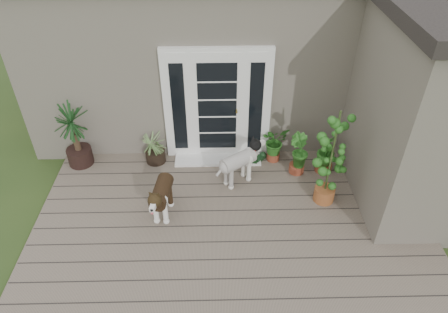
{
  "coord_description": "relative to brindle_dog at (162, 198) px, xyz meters",
  "views": [
    {
      "loc": [
        -0.22,
        -3.67,
        4.86
      ],
      "look_at": [
        -0.1,
        1.75,
        0.7
      ],
      "focal_mm": 32.67,
      "sensor_mm": 36.0,
      "label": 1
    }
  ],
  "objects": [
    {
      "name": "clog_left",
      "position": [
        1.58,
        1.34,
        -0.3
      ],
      "size": [
        0.21,
        0.34,
        0.1
      ],
      "primitive_type": null,
      "rotation": [
        0.0,
        0.0,
        -0.21
      ],
      "color": "black",
      "rests_on": "deck"
    },
    {
      "name": "house_main",
      "position": [
        1.08,
        3.64,
        1.08
      ],
      "size": [
        7.4,
        4.0,
        3.1
      ],
      "primitive_type": "cube",
      "color": "#665E54",
      "rests_on": "ground"
    },
    {
      "name": "deck",
      "position": [
        1.08,
        -0.61,
        -0.41
      ],
      "size": [
        6.2,
        4.6,
        0.12
      ],
      "primitive_type": "cube",
      "color": "#6B5B4C",
      "rests_on": "ground"
    },
    {
      "name": "door_unit",
      "position": [
        0.88,
        1.59,
        0.72
      ],
      "size": [
        1.9,
        0.14,
        2.15
      ],
      "primitive_type": "cube",
      "color": "white",
      "rests_on": "deck"
    },
    {
      "name": "door_step",
      "position": [
        0.88,
        1.39,
        -0.33
      ],
      "size": [
        1.6,
        0.4,
        0.05
      ],
      "primitive_type": "cube",
      "color": "white",
      "rests_on": "deck"
    },
    {
      "name": "yucca",
      "position": [
        -1.67,
        1.36,
        0.27
      ],
      "size": [
        0.87,
        0.87,
        1.24
      ],
      "primitive_type": null,
      "rotation": [
        0.0,
        0.0,
        -0.01
      ],
      "color": "#103219",
      "rests_on": "deck"
    },
    {
      "name": "white_dog",
      "position": [
        1.22,
        0.76,
        -0.0
      ],
      "size": [
        0.89,
        0.77,
        0.69
      ],
      "primitive_type": null,
      "rotation": [
        0.0,
        0.0,
        -0.97
      ],
      "color": "silver",
      "rests_on": "deck"
    },
    {
      "name": "herb_c",
      "position": [
        2.8,
        1.04,
        -0.05
      ],
      "size": [
        0.54,
        0.54,
        0.6
      ],
      "primitive_type": "imported",
      "rotation": [
        0.0,
        0.0,
        4.05
      ],
      "color": "#1B5017",
      "rests_on": "deck"
    },
    {
      "name": "spider_plant",
      "position": [
        -0.28,
        1.39,
        -0.03
      ],
      "size": [
        0.75,
        0.75,
        0.65
      ],
      "primitive_type": null,
      "rotation": [
        0.0,
        0.0,
        0.27
      ],
      "color": "#729159",
      "rests_on": "deck"
    },
    {
      "name": "herb_a",
      "position": [
        1.92,
        1.39,
        -0.05
      ],
      "size": [
        0.67,
        0.67,
        0.61
      ],
      "primitive_type": "imported",
      "rotation": [
        0.0,
        0.0,
        0.67
      ],
      "color": "#204F16",
      "rests_on": "deck"
    },
    {
      "name": "brindle_dog",
      "position": [
        0.0,
        0.0,
        0.0
      ],
      "size": [
        0.46,
        0.88,
        0.7
      ],
      "primitive_type": null,
      "rotation": [
        0.0,
        0.0,
        3.02
      ],
      "color": "#372414",
      "rests_on": "deck"
    },
    {
      "name": "herb_b",
      "position": [
        2.3,
        1.02,
        -0.06
      ],
      "size": [
        0.54,
        0.54,
        0.58
      ],
      "primitive_type": "imported",
      "rotation": [
        0.0,
        0.0,
        2.29
      ],
      "color": "#1A5016",
      "rests_on": "deck"
    },
    {
      "name": "house_wing",
      "position": [
        3.98,
        0.49,
        1.08
      ],
      "size": [
        1.6,
        2.4,
        3.1
      ],
      "primitive_type": "cube",
      "color": "#665E54",
      "rests_on": "ground"
    },
    {
      "name": "clog_right",
      "position": [
        1.67,
        1.38,
        -0.3
      ],
      "size": [
        0.33,
        0.36,
        0.1
      ],
      "primitive_type": null,
      "rotation": [
        0.0,
        0.0,
        -0.69
      ],
      "color": "black",
      "rests_on": "deck"
    },
    {
      "name": "sapling",
      "position": [
        2.64,
        0.27,
        0.55
      ],
      "size": [
        0.68,
        0.68,
        1.79
      ],
      "primitive_type": null,
      "rotation": [
        0.0,
        0.0,
        -0.35
      ],
      "color": "#205D1A",
      "rests_on": "deck"
    }
  ]
}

